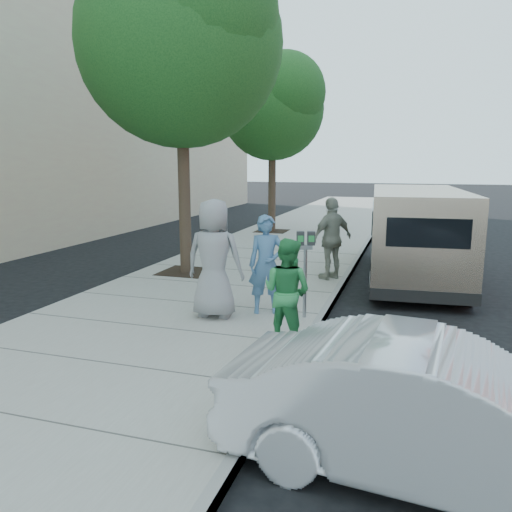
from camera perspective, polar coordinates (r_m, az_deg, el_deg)
name	(u,v)px	position (r m, az deg, el deg)	size (l,w,h in m)	color
ground	(244,315)	(9.26, -1.39, -6.73)	(120.00, 120.00, 0.00)	black
sidewalk	(194,306)	(9.60, -7.07, -5.71)	(5.00, 60.00, 0.15)	gray
curb_face	(321,318)	(8.90, 7.48, -7.06)	(0.12, 60.00, 0.16)	gray
tree_near	(182,35)	(12.24, -8.45, 23.69)	(4.62, 4.60, 7.53)	black
tree_far	(274,104)	(19.18, 2.04, 17.02)	(3.92, 3.80, 6.49)	black
parking_meter	(305,256)	(8.41, 5.67, 0.05)	(0.32, 0.19, 1.49)	gray
van	(415,233)	(12.27, 17.74, 2.53)	(2.35, 5.92, 2.15)	#CDB093
sedan	(437,413)	(4.80, 20.01, -16.50)	(1.34, 3.84, 1.26)	silver
person_officer	(267,264)	(8.69, 1.21, -0.98)	(0.63, 0.41, 1.73)	teal
person_green_shirt	(287,292)	(7.23, 3.55, -4.09)	(0.76, 0.59, 1.56)	#2F8F4A
person_gray_shirt	(214,259)	(8.46, -4.80, -0.30)	(0.99, 0.65, 2.03)	gray
person_striped_polo	(332,238)	(11.36, 8.68, 2.00)	(1.09, 0.45, 1.86)	gray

